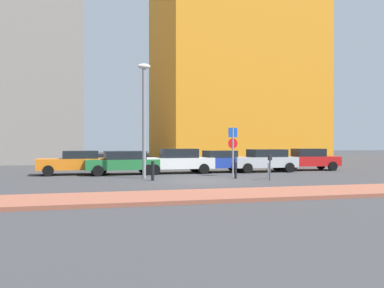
{
  "coord_description": "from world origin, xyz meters",
  "views": [
    {
      "loc": [
        -6.03,
        -20.95,
        2.06
      ],
      "look_at": [
        0.36,
        3.85,
        1.87
      ],
      "focal_mm": 39.5,
      "sensor_mm": 36.0,
      "label": 1
    }
  ],
  "objects": [
    {
      "name": "parked_car_orange",
      "position": [
        -6.48,
        5.71,
        0.76
      ],
      "size": [
        4.54,
        2.06,
        1.46
      ],
      "color": "orange",
      "rests_on": "ground"
    },
    {
      "name": "parked_car_silver",
      "position": [
        5.61,
        5.01,
        0.79
      ],
      "size": [
        4.32,
        2.04,
        1.5
      ],
      "color": "#B7BABF",
      "rests_on": "ground"
    },
    {
      "name": "parking_meter",
      "position": [
        3.38,
        -0.71,
        0.87
      ],
      "size": [
        0.18,
        0.14,
        1.33
      ],
      "color": "#4C4C51",
      "rests_on": "ground"
    },
    {
      "name": "parked_car_red",
      "position": [
        9.17,
        5.62,
        0.78
      ],
      "size": [
        4.44,
        2.16,
        1.52
      ],
      "color": "red",
      "rests_on": "ground"
    },
    {
      "name": "parked_car_blue",
      "position": [
        2.55,
        5.4,
        0.75
      ],
      "size": [
        4.11,
        2.2,
        1.43
      ],
      "color": "#1E389E",
      "rests_on": "ground"
    },
    {
      "name": "street_lamp",
      "position": [
        -2.81,
        2.14,
        3.76
      ],
      "size": [
        0.7,
        0.36,
        6.3
      ],
      "color": "gray",
      "rests_on": "ground"
    },
    {
      "name": "traffic_bollard_far",
      "position": [
        2.03,
        0.76,
        0.44
      ],
      "size": [
        0.14,
        0.14,
        0.89
      ],
      "primitive_type": "cylinder",
      "color": "black",
      "rests_on": "ground"
    },
    {
      "name": "traffic_bollard_mid",
      "position": [
        -2.55,
        0.74,
        0.51
      ],
      "size": [
        0.16,
        0.16,
        1.01
      ],
      "primitive_type": "cylinder",
      "color": "black",
      "rests_on": "ground"
    },
    {
      "name": "building_under_construction",
      "position": [
        -12.92,
        24.21,
        10.6
      ],
      "size": [
        13.85,
        14.15,
        21.19
      ],
      "primitive_type": "cube",
      "color": "gray",
      "rests_on": "ground"
    },
    {
      "name": "parked_car_white",
      "position": [
        -0.25,
        5.17,
        0.81
      ],
      "size": [
        4.56,
        2.01,
        1.56
      ],
      "color": "white",
      "rests_on": "ground"
    },
    {
      "name": "parking_sign_post",
      "position": [
        2.33,
        2.05,
        1.79
      ],
      "size": [
        0.6,
        0.12,
        2.84
      ],
      "color": "gray",
      "rests_on": "ground"
    },
    {
      "name": "building_colorful_midrise",
      "position": [
        11.16,
        27.28,
        12.47
      ],
      "size": [
        17.14,
        17.15,
        24.93
      ],
      "primitive_type": "cube",
      "color": "orange",
      "rests_on": "ground"
    },
    {
      "name": "traffic_bollard_near",
      "position": [
        3.79,
        0.29,
        0.43
      ],
      "size": [
        0.15,
        0.15,
        0.87
      ],
      "primitive_type": "cylinder",
      "color": "#B7B7BC",
      "rests_on": "ground"
    },
    {
      "name": "ground_plane",
      "position": [
        0.0,
        0.0,
        0.0
      ],
      "size": [
        120.0,
        120.0,
        0.0
      ],
      "primitive_type": "plane",
      "color": "#38383A"
    },
    {
      "name": "sidewalk_brick",
      "position": [
        0.0,
        -6.28,
        0.07
      ],
      "size": [
        40.0,
        3.02,
        0.14
      ],
      "primitive_type": "cube",
      "color": "#93513D",
      "rests_on": "ground"
    },
    {
      "name": "parked_car_green",
      "position": [
        -3.72,
        5.04,
        0.77
      ],
      "size": [
        4.51,
        2.16,
        1.44
      ],
      "color": "#237238",
      "rests_on": "ground"
    }
  ]
}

